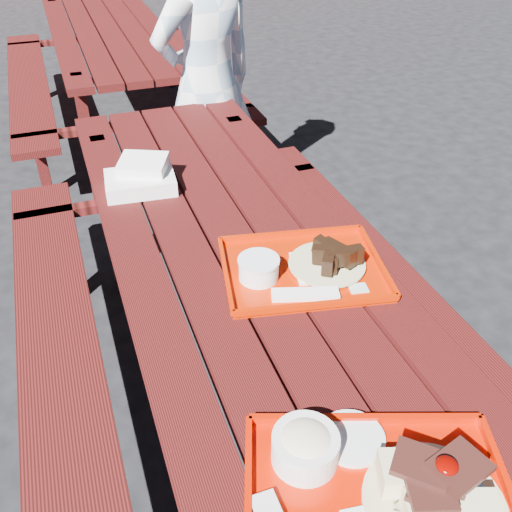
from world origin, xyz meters
name	(u,v)px	position (x,y,z in m)	size (l,w,h in m)	color
ground	(242,410)	(0.00, 0.00, 0.00)	(60.00, 60.00, 0.00)	black
picnic_table_near	(240,296)	(0.00, 0.00, 0.56)	(1.41, 2.40, 0.75)	#490E0E
picnic_table_far	(111,54)	(0.00, 2.80, 0.56)	(1.41, 2.40, 0.75)	#490E0E
near_tray	(379,486)	(-0.02, -0.86, 0.79)	(0.59, 0.52, 0.15)	#B31100
far_tray	(301,268)	(0.12, -0.18, 0.77)	(0.51, 0.43, 0.08)	#B21A00
white_cloth	(141,178)	(-0.20, 0.47, 0.79)	(0.25, 0.22, 0.10)	white
person	(208,85)	(0.28, 1.30, 0.79)	(0.58, 0.38, 1.59)	#99B7D0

